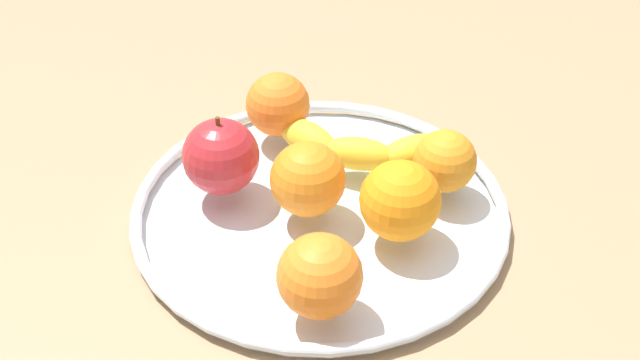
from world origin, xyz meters
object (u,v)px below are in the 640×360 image
at_px(orange_back_right, 445,161).
at_px(orange_front_left, 320,276).
at_px(apple, 221,156).
at_px(fruit_bowl, 320,211).
at_px(banana, 364,148).
at_px(orange_center, 278,104).
at_px(orange_front_right, 400,200).
at_px(orange_back_left, 308,179).

relative_size(orange_back_right, orange_front_left, 0.86).
bearing_deg(apple, fruit_bowl, 4.40).
xyz_separation_m(banana, orange_center, (-0.10, 0.02, 0.02)).
xyz_separation_m(orange_front_left, orange_center, (-0.13, 0.23, -0.00)).
height_order(banana, apple, apple).
xyz_separation_m(orange_front_right, orange_center, (-0.17, 0.11, -0.00)).
distance_m(banana, apple, 0.15).
xyz_separation_m(fruit_bowl, orange_front_left, (0.05, -0.13, 0.05)).
bearing_deg(orange_back_right, orange_front_left, -107.15).
bearing_deg(orange_back_right, fruit_bowl, -147.53).
bearing_deg(orange_front_left, orange_center, 119.56).
bearing_deg(fruit_bowl, orange_back_right, 32.47).
height_order(orange_back_right, orange_center, orange_center).
height_order(apple, orange_front_left, apple).
relative_size(fruit_bowl, orange_back_left, 5.10).
bearing_deg(orange_front_right, fruit_bowl, 171.17).
distance_m(fruit_bowl, apple, 0.11).
bearing_deg(orange_center, banana, -11.31).
distance_m(apple, orange_front_left, 0.19).
xyz_separation_m(fruit_bowl, orange_front_right, (0.08, -0.01, 0.05)).
relative_size(orange_back_left, orange_front_right, 0.96).
bearing_deg(apple, orange_front_right, -1.61).
relative_size(fruit_bowl, orange_center, 5.41).
bearing_deg(orange_back_right, orange_back_left, -145.86).
distance_m(orange_back_left, orange_front_left, 0.13).
distance_m(orange_back_left, orange_front_right, 0.09).
relative_size(orange_front_right, orange_center, 1.11).
bearing_deg(apple, orange_back_left, -1.61).
relative_size(banana, orange_back_left, 2.66).
height_order(orange_back_left, orange_back_right, orange_back_left).
height_order(orange_front_left, orange_center, orange_front_left).
distance_m(apple, orange_back_right, 0.22).
relative_size(orange_back_left, orange_back_right, 1.16).
bearing_deg(orange_back_left, fruit_bowl, 50.01).
bearing_deg(orange_center, orange_front_left, -60.44).
relative_size(fruit_bowl, apple, 4.42).
bearing_deg(apple, orange_front_left, -39.51).
bearing_deg(orange_center, apple, -98.49).
xyz_separation_m(banana, orange_front_right, (0.06, -0.09, 0.02)).
distance_m(banana, orange_back_left, 0.10).
distance_m(orange_back_left, orange_back_right, 0.14).
xyz_separation_m(banana, apple, (-0.12, -0.09, 0.02)).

